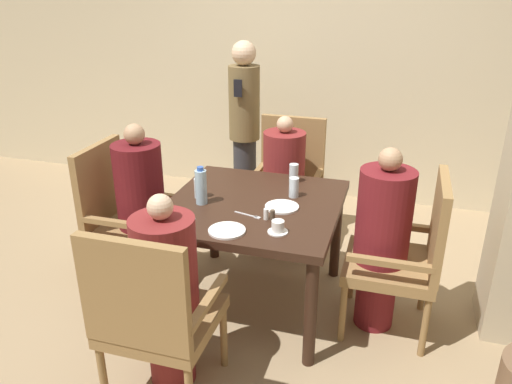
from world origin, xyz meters
TOP-DOWN VIEW (x-y plane):
  - ground_plane at (0.00, 0.00)m, footprint 16.00×16.00m
  - wall_back at (0.00, 2.00)m, footprint 8.00×0.06m
  - dining_table at (0.00, 0.00)m, footprint 1.06×1.08m
  - chair_left_side at (-0.94, 0.00)m, footprint 0.53×0.53m
  - diner_in_left_chair at (-0.79, 0.00)m, footprint 0.32×0.32m
  - chair_far_side at (0.00, 0.95)m, footprint 0.53×0.53m
  - diner_in_far_chair at (-0.00, 0.80)m, footprint 0.32×0.32m
  - chair_right_side at (0.94, 0.00)m, footprint 0.53×0.53m
  - diner_in_right_chair at (0.79, 0.00)m, footprint 0.32×0.32m
  - chair_near_corner at (-0.21, -0.95)m, footprint 0.53×0.53m
  - diner_in_near_chair at (-0.21, -0.80)m, footprint 0.32×0.32m
  - standing_host at (-0.47, 1.28)m, footprint 0.26×0.30m
  - plate_main_left at (0.19, -0.02)m, footprint 0.21×0.21m
  - plate_main_right at (-0.03, -0.41)m, footprint 0.21×0.21m
  - teacup_with_saucer at (0.24, -0.34)m, footprint 0.11×0.11m
  - water_bottle at (-0.30, -0.10)m, footprint 0.07×0.07m
  - glass_tall_near at (0.22, 0.16)m, footprint 0.06×0.06m
  - glass_tall_mid at (0.16, 0.41)m, footprint 0.06×0.06m
  - glass_tall_far at (-0.35, -0.02)m, footprint 0.06×0.06m
  - salt_shaker at (0.14, -0.20)m, footprint 0.03×0.03m
  - pepper_shaker at (0.18, -0.20)m, footprint 0.03×0.03m
  - fork_beside_plate at (0.04, -0.19)m, footprint 0.17×0.06m
  - knife_beside_plate at (-0.32, -0.37)m, footprint 0.16×0.12m

SIDE VIEW (x-z plane):
  - ground_plane at x=0.00m, z-range 0.00..0.00m
  - chair_left_side at x=-0.94m, z-range 0.03..1.03m
  - chair_far_side at x=0.00m, z-range 0.03..1.03m
  - chair_right_side at x=0.94m, z-range 0.03..1.03m
  - chair_near_corner at x=-0.21m, z-range 0.03..1.03m
  - diner_in_far_chair at x=0.00m, z-range 0.02..1.10m
  - diner_in_near_chair at x=-0.21m, z-range 0.02..1.10m
  - diner_in_right_chair at x=0.79m, z-range 0.02..1.18m
  - diner_in_left_chair at x=-0.79m, z-range 0.02..1.19m
  - dining_table at x=0.00m, z-range 0.27..1.00m
  - fork_beside_plate at x=0.04m, z-range 0.73..0.73m
  - knife_beside_plate at x=-0.32m, z-range 0.73..0.73m
  - plate_main_left at x=0.19m, z-range 0.73..0.74m
  - plate_main_right at x=-0.03m, z-range 0.73..0.74m
  - teacup_with_saucer at x=0.24m, z-range 0.72..0.79m
  - pepper_shaker at x=0.18m, z-range 0.73..0.79m
  - salt_shaker at x=0.14m, z-range 0.73..0.79m
  - glass_tall_near at x=0.22m, z-range 0.73..0.86m
  - glass_tall_mid at x=0.16m, z-range 0.73..0.86m
  - glass_tall_far at x=-0.35m, z-range 0.73..0.86m
  - standing_host at x=-0.47m, z-range 0.06..1.61m
  - water_bottle at x=-0.30m, z-range 0.72..0.96m
  - wall_back at x=0.00m, z-range 0.00..2.80m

